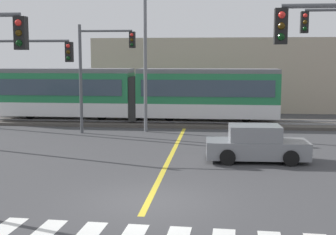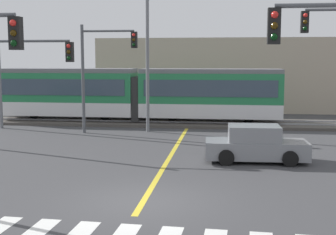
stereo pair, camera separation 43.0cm
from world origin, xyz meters
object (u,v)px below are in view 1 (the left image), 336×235
Objects in this scene: sedan_crossing at (256,145)px; traffic_light_mid_left at (17,71)px; traffic_light_far_left at (98,62)px; street_lamp_centre at (148,36)px; light_rail_tram at (135,92)px.

traffic_light_mid_left is (-10.83, 1.14, 3.00)m from sedan_crossing.
street_lamp_centre is at bearing 19.37° from traffic_light_far_left.
street_lamp_centre is at bearing -67.38° from light_rail_tram.
traffic_light_far_left is 0.63× the size of street_lamp_centre.
street_lamp_centre reaches higher than sedan_crossing.
light_rail_tram is at bearing 123.38° from sedan_crossing.
street_lamp_centre reaches higher than traffic_light_mid_left.
traffic_light_far_left reaches higher than traffic_light_mid_left.
light_rail_tram is at bearing 73.34° from traffic_light_far_left.
traffic_light_far_left is (-1.30, -4.34, 2.01)m from light_rail_tram.
sedan_crossing is at bearing -37.38° from traffic_light_far_left.
sedan_crossing is at bearing -56.62° from light_rail_tram.
light_rail_tram is 3.31× the size of traffic_light_mid_left.
street_lamp_centre is (-5.66, 7.34, 4.83)m from sedan_crossing.
sedan_crossing is 0.69× the size of traffic_light_far_left.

